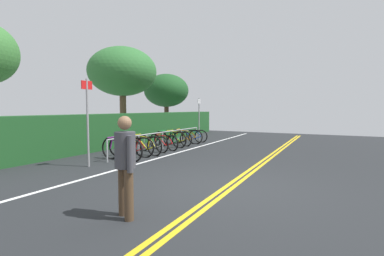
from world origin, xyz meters
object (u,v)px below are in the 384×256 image
at_px(bicycle_6, 177,138).
at_px(bicycle_7, 186,137).
at_px(bicycle_2, 145,145).
at_px(bicycle_8, 191,136).
at_px(sign_post_near, 87,115).
at_px(sign_post_far, 199,115).
at_px(tree_mid, 122,72).
at_px(bicycle_0, 122,149).
at_px(bike_rack, 163,136).
at_px(bicycle_3, 153,143).
at_px(bicycle_1, 131,147).
at_px(bicycle_5, 170,139).
at_px(pedestrian, 125,160).
at_px(bicycle_4, 163,142).
at_px(tree_far_right, 166,91).

xyz_separation_m(bicycle_6, bicycle_7, (0.68, -0.10, 0.01)).
relative_size(bicycle_2, bicycle_7, 1.05).
distance_m(bicycle_2, bicycle_7, 3.50).
bearing_deg(bicycle_8, sign_post_near, -179.41).
xyz_separation_m(sign_post_far, tree_mid, (-2.19, 3.40, 2.24)).
xyz_separation_m(bicycle_0, sign_post_far, (6.69, 0.38, 0.99)).
bearing_deg(bike_rack, bicycle_3, 179.61).
xyz_separation_m(bicycle_1, sign_post_near, (-1.90, 0.02, 1.15)).
xyz_separation_m(bicycle_3, tree_mid, (2.51, 3.62, 3.28)).
bearing_deg(bicycle_5, bicycle_7, -1.94).
distance_m(bike_rack, pedestrian, 7.40).
height_order(bicycle_2, pedestrian, pedestrian).
height_order(bicycle_3, bicycle_6, bicycle_6).
bearing_deg(bicycle_0, bicycle_6, 3.72).
relative_size(bicycle_4, bicycle_8, 1.04).
bearing_deg(bicycle_0, sign_post_near, 173.70).
height_order(bicycle_7, sign_post_near, sign_post_near).
bearing_deg(sign_post_far, bicycle_0, -176.79).
relative_size(bicycle_0, bicycle_3, 1.06).
distance_m(tree_mid, tree_far_right, 4.79).
relative_size(bicycle_3, bicycle_5, 0.98).
bearing_deg(sign_post_near, bicycle_4, -0.87).
bearing_deg(bike_rack, bicycle_8, 1.20).
bearing_deg(pedestrian, bike_rack, 28.47).
relative_size(bicycle_4, tree_far_right, 0.42).
bearing_deg(bicycle_1, bicycle_5, 1.95).
distance_m(bicycle_3, bicycle_4, 0.67).
height_order(bicycle_2, tree_far_right, tree_far_right).
height_order(bicycle_2, sign_post_near, sign_post_near).
height_order(bicycle_4, tree_mid, tree_mid).
xyz_separation_m(bicycle_5, bicycle_6, (0.72, 0.05, -0.02)).
bearing_deg(pedestrian, bicycle_3, 31.40).
relative_size(bicycle_3, bicycle_8, 1.03).
bearing_deg(pedestrian, bicycle_2, 33.80).
relative_size(bicycle_2, tree_mid, 0.36).
bearing_deg(pedestrian, bicycle_8, 21.25).
distance_m(bike_rack, sign_post_near, 4.08).
relative_size(sign_post_far, tree_far_right, 0.56).
xyz_separation_m(bicycle_1, pedestrian, (-4.42, -3.49, 0.54)).
distance_m(bicycle_2, bicycle_8, 4.14).
bearing_deg(tree_far_right, sign_post_far, -124.64).
height_order(bicycle_1, bicycle_8, bicycle_1).
bearing_deg(pedestrian, tree_far_right, 29.67).
xyz_separation_m(bicycle_7, bicycle_8, (0.64, 0.04, -0.02)).
bearing_deg(bicycle_6, bicycle_0, -176.28).
bearing_deg(bicycle_7, bike_rack, -179.65).
bearing_deg(bicycle_7, bicycle_3, -179.84).
xyz_separation_m(bicycle_4, pedestrian, (-6.45, -3.45, 0.59)).
relative_size(bicycle_5, tree_far_right, 0.42).
height_order(bicycle_5, pedestrian, pedestrian).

